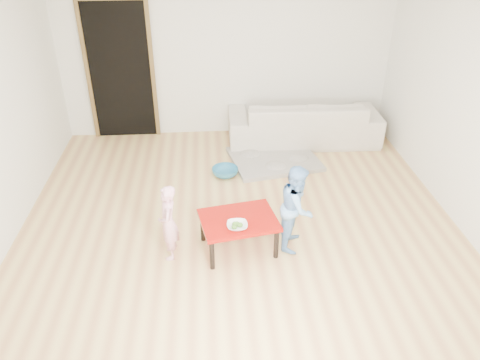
{
  "coord_description": "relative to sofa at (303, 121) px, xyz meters",
  "views": [
    {
      "loc": [
        -0.32,
        -4.49,
        3.19
      ],
      "look_at": [
        0.0,
        -0.2,
        0.65
      ],
      "focal_mm": 35.0,
      "sensor_mm": 36.0,
      "label": 1
    }
  ],
  "objects": [
    {
      "name": "back_wall",
      "position": [
        -1.14,
        0.45,
        0.97
      ],
      "size": [
        5.0,
        0.02,
        2.6
      ],
      "primitive_type": "cube",
      "color": "white",
      "rests_on": "floor"
    },
    {
      "name": "cushion",
      "position": [
        -0.24,
        -0.21,
        0.16
      ],
      "size": [
        0.43,
        0.38,
        0.11
      ],
      "primitive_type": "cube",
      "rotation": [
        0.0,
        0.0,
        -0.08
      ],
      "color": "#E05918",
      "rests_on": "sofa"
    },
    {
      "name": "child_pink",
      "position": [
        -1.9,
        -2.65,
        0.08
      ],
      "size": [
        0.21,
        0.31,
        0.83
      ],
      "primitive_type": "imported",
      "rotation": [
        0.0,
        0.0,
        -1.52
      ],
      "color": "pink",
      "rests_on": "floor"
    },
    {
      "name": "child_blue",
      "position": [
        -0.57,
        -2.55,
        0.14
      ],
      "size": [
        0.49,
        0.56,
        0.95
      ],
      "primitive_type": "imported",
      "rotation": [
        0.0,
        0.0,
        1.23
      ],
      "color": "#5BA5D3",
      "rests_on": "floor"
    },
    {
      "name": "broccoli",
      "position": [
        -1.21,
        -2.75,
        0.08
      ],
      "size": [
        0.12,
        0.12,
        0.06
      ],
      "primitive_type": null,
      "color": "#2D5919",
      "rests_on": "red_table"
    },
    {
      "name": "right_wall",
      "position": [
        1.36,
        -2.05,
        0.97
      ],
      "size": [
        0.02,
        5.0,
        2.6
      ],
      "primitive_type": "cube",
      "color": "white",
      "rests_on": "floor"
    },
    {
      "name": "red_table",
      "position": [
        -1.18,
        -2.59,
        -0.14
      ],
      "size": [
        0.87,
        0.72,
        0.39
      ],
      "primitive_type": null,
      "rotation": [
        0.0,
        0.0,
        0.19
      ],
      "color": "#970E08",
      "rests_on": "floor"
    },
    {
      "name": "basin",
      "position": [
        -1.25,
        -1.02,
        -0.28
      ],
      "size": [
        0.36,
        0.36,
        0.11
      ],
      "primitive_type": "imported",
      "color": "teal",
      "rests_on": "floor"
    },
    {
      "name": "sofa",
      "position": [
        0.0,
        0.0,
        0.0
      ],
      "size": [
        2.3,
        0.93,
        0.67
      ],
      "primitive_type": "imported",
      "rotation": [
        0.0,
        0.0,
        3.12
      ],
      "color": "beige",
      "rests_on": "floor"
    },
    {
      "name": "doorway",
      "position": [
        -2.74,
        0.43,
        0.69
      ],
      "size": [
        1.02,
        0.08,
        2.11
      ],
      "primitive_type": null,
      "color": "brown",
      "rests_on": "back_wall"
    },
    {
      "name": "bowl",
      "position": [
        -1.21,
        -2.75,
        0.08
      ],
      "size": [
        0.21,
        0.21,
        0.05
      ],
      "primitive_type": "imported",
      "color": "white",
      "rests_on": "red_table"
    },
    {
      "name": "floor",
      "position": [
        -1.14,
        -2.05,
        -0.33
      ],
      "size": [
        5.0,
        5.0,
        0.01
      ],
      "primitive_type": "cube",
      "color": "tan",
      "rests_on": "ground"
    },
    {
      "name": "blanket",
      "position": [
        -0.53,
        -0.64,
        -0.3
      ],
      "size": [
        1.36,
        1.2,
        0.06
      ],
      "primitive_type": null,
      "rotation": [
        0.0,
        0.0,
        0.19
      ],
      "color": "#ACA498",
      "rests_on": "floor"
    }
  ]
}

